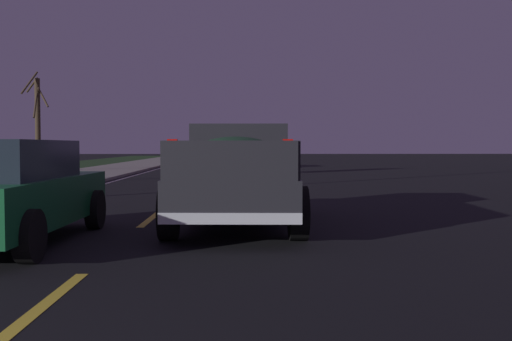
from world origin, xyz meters
name	(u,v)px	position (x,y,z in m)	size (l,w,h in m)	color
ground	(205,175)	(27.00, 0.00, 0.00)	(144.00, 144.00, 0.00)	black
sidewalk_shoulder	(88,174)	(27.00, 5.70, 0.06)	(108.00, 4.00, 0.12)	gray
lane_markings	(160,173)	(29.47, 2.51, 0.00)	(108.00, 3.54, 0.01)	yellow
pickup_truck	(238,171)	(9.41, -1.75, 0.98)	(5.49, 2.41, 1.87)	#232328
sedan_green	(5,191)	(7.30, 1.69, 0.78)	(4.43, 2.07, 1.54)	#14592D
sedan_red	(243,156)	(36.46, -1.91, 0.78)	(4.43, 2.06, 1.54)	maroon
bare_tree_far	(37,122)	(29.68, 9.03, 2.73)	(1.39, 1.43, 5.39)	#423323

